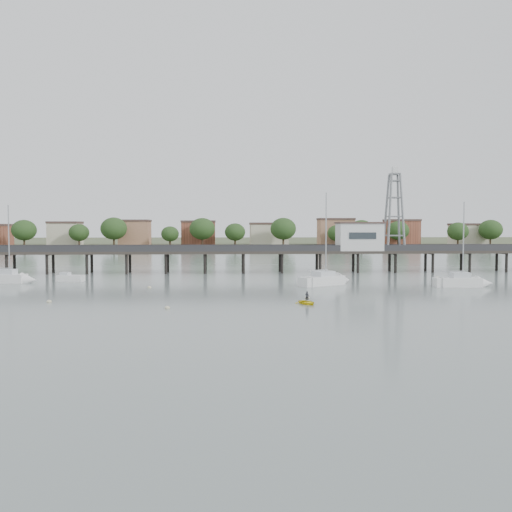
{
  "coord_description": "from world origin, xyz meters",
  "views": [
    {
      "loc": [
        -0.14,
        -44.14,
        8.52
      ],
      "look_at": [
        4.8,
        42.0,
        4.0
      ],
      "focal_mm": 40.0,
      "sensor_mm": 36.0,
      "label": 1
    }
  ],
  "objects_px": {
    "pier": "(224,252)",
    "white_tender": "(70,278)",
    "sailboat_b": "(14,279)",
    "yellow_dinghy": "(307,304)",
    "sailboat_d": "(468,282)",
    "sailboat_c": "(330,280)",
    "lattice_tower": "(394,212)"
  },
  "relations": [
    {
      "from": "pier",
      "to": "white_tender",
      "type": "height_order",
      "value": "pier"
    },
    {
      "from": "sailboat_b",
      "to": "yellow_dinghy",
      "type": "height_order",
      "value": "sailboat_b"
    },
    {
      "from": "sailboat_d",
      "to": "white_tender",
      "type": "distance_m",
      "value": 59.24
    },
    {
      "from": "sailboat_b",
      "to": "yellow_dinghy",
      "type": "xyz_separation_m",
      "value": [
        40.6,
        -25.71,
        -0.65
      ]
    },
    {
      "from": "sailboat_b",
      "to": "sailboat_c",
      "type": "bearing_deg",
      "value": 3.22
    },
    {
      "from": "sailboat_d",
      "to": "yellow_dinghy",
      "type": "xyz_separation_m",
      "value": [
        -25.24,
        -16.43,
        -0.65
      ]
    },
    {
      "from": "sailboat_c",
      "to": "white_tender",
      "type": "bearing_deg",
      "value": 135.94
    },
    {
      "from": "sailboat_b",
      "to": "pier",
      "type": "bearing_deg",
      "value": 37.4
    },
    {
      "from": "lattice_tower",
      "to": "white_tender",
      "type": "relative_size",
      "value": 3.66
    },
    {
      "from": "sailboat_c",
      "to": "white_tender",
      "type": "distance_m",
      "value": 40.04
    },
    {
      "from": "pier",
      "to": "sailboat_d",
      "type": "bearing_deg",
      "value": -37.32
    },
    {
      "from": "sailboat_b",
      "to": "white_tender",
      "type": "relative_size",
      "value": 2.9
    },
    {
      "from": "lattice_tower",
      "to": "white_tender",
      "type": "xyz_separation_m",
      "value": [
        -55.39,
        -14.72,
        -10.62
      ]
    },
    {
      "from": "sailboat_b",
      "to": "lattice_tower",
      "type": "bearing_deg",
      "value": 24.3
    },
    {
      "from": "pier",
      "to": "lattice_tower",
      "type": "relative_size",
      "value": 9.68
    },
    {
      "from": "sailboat_c",
      "to": "white_tender",
      "type": "height_order",
      "value": "sailboat_c"
    },
    {
      "from": "lattice_tower",
      "to": "sailboat_b",
      "type": "relative_size",
      "value": 1.26
    },
    {
      "from": "sailboat_c",
      "to": "white_tender",
      "type": "relative_size",
      "value": 3.35
    },
    {
      "from": "sailboat_b",
      "to": "sailboat_d",
      "type": "relative_size",
      "value": 0.98
    },
    {
      "from": "sailboat_b",
      "to": "yellow_dinghy",
      "type": "bearing_deg",
      "value": -22.97
    },
    {
      "from": "sailboat_d",
      "to": "yellow_dinghy",
      "type": "relative_size",
      "value": 4.49
    },
    {
      "from": "pier",
      "to": "sailboat_b",
      "type": "bearing_deg",
      "value": -151.98
    },
    {
      "from": "sailboat_c",
      "to": "sailboat_d",
      "type": "relative_size",
      "value": 1.13
    },
    {
      "from": "sailboat_c",
      "to": "sailboat_b",
      "type": "relative_size",
      "value": 1.15
    },
    {
      "from": "yellow_dinghy",
      "to": "lattice_tower",
      "type": "bearing_deg",
      "value": 41.27
    },
    {
      "from": "sailboat_c",
      "to": "sailboat_b",
      "type": "xyz_separation_m",
      "value": [
        -47.1,
        5.08,
        0.01
      ]
    },
    {
      "from": "yellow_dinghy",
      "to": "sailboat_b",
      "type": "bearing_deg",
      "value": 126.81
    },
    {
      "from": "yellow_dinghy",
      "to": "pier",
      "type": "bearing_deg",
      "value": 81.1
    },
    {
      "from": "sailboat_c",
      "to": "sailboat_d",
      "type": "xyz_separation_m",
      "value": [
        18.74,
        -4.21,
        0.01
      ]
    },
    {
      "from": "white_tender",
      "to": "yellow_dinghy",
      "type": "xyz_separation_m",
      "value": [
        32.89,
        -27.81,
        -0.48
      ]
    },
    {
      "from": "lattice_tower",
      "to": "sailboat_d",
      "type": "bearing_deg",
      "value": -84.01
    },
    {
      "from": "lattice_tower",
      "to": "sailboat_c",
      "type": "xyz_separation_m",
      "value": [
        -16.0,
        -21.9,
        -10.46
      ]
    }
  ]
}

